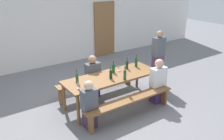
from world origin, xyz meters
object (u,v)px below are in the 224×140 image
Objects in this scene: bench_far at (97,80)px; wine_bottle_5 at (111,74)px; seated_guest_near_0 at (89,106)px; wine_bottle_3 at (77,78)px; tasting_table at (112,78)px; wine_bottle_1 at (125,75)px; wine_bottle_4 at (136,62)px; seated_guest_near_1 at (158,82)px; wine_bottle_0 at (127,65)px; wine_bottle_2 at (113,68)px; standing_host at (158,60)px; wine_glass_1 at (118,67)px; wooden_door at (105,29)px; seated_guest_far_0 at (93,78)px; bench_near at (130,102)px; wine_glass_0 at (78,83)px.

bench_far is 1.00m from wine_bottle_5.
wine_bottle_3 is at bearing -6.97° from seated_guest_near_0.
wine_bottle_1 is at bearing -72.51° from tasting_table.
seated_guest_near_1 reaches higher than wine_bottle_4.
wine_bottle_0 is 1.03× the size of wine_bottle_5.
standing_host reaches higher than wine_bottle_2.
seated_guest_near_0 reaches higher than wine_glass_1.
wine_glass_1 is at bearing 68.79° from wine_bottle_1.
wine_bottle_5 is (-2.15, -3.59, -0.19)m from wooden_door.
wine_bottle_2 is 0.63m from seated_guest_far_0.
seated_guest_near_0 is (-0.96, -0.57, -0.17)m from tasting_table.
seated_guest_far_0 is (-0.32, 0.93, -0.32)m from wine_bottle_1.
wine_glass_1 is 1.38m from standing_host.
wine_bottle_1 reaches higher than wine_bottle_4.
wine_glass_1 reaches higher than bench_near.
bench_near is 1.35m from wine_bottle_4.
tasting_table is 0.28m from wine_bottle_2.
bench_near is 8.00× the size of wine_bottle_5.
wine_bottle_0 reaches higher than wine_glass_1.
wooden_door is at bearing 63.38° from wine_bottle_1.
tasting_table is 0.42m from wine_bottle_1.
seated_guest_near_1 is at bearing -61.20° from wine_bottle_0.
standing_host is at bearing 1.37° from wine_bottle_3.
wooden_door is 0.91× the size of bench_near.
wine_bottle_5 is at bearing -157.17° from wine_bottle_0.
seated_guest_near_1 reaches higher than bench_near.
wine_bottle_3 is (-0.88, -0.62, 0.51)m from bench_far.
wooden_door is at bearing 50.15° from wine_glass_0.
standing_host is at bearing -18.18° from bench_far.
seated_guest_far_0 is at bearing 42.97° from wine_glass_0.
seated_guest_near_0 is at bearing -33.43° from seated_guest_far_0.
seated_guest_near_1 is (0.88, -0.21, -0.33)m from wine_bottle_1.
wine_bottle_0 reaches higher than wine_bottle_5.
tasting_table is at bearing -169.96° from wine_bottle_4.
wooden_door reaches higher than seated_guest_near_1.
seated_guest_far_0 is (-0.35, 0.42, -0.31)m from wine_bottle_2.
wine_bottle_3 is (-2.91, -3.36, -0.18)m from wooden_door.
wine_bottle_1 is 1.10m from wine_bottle_3.
wine_bottle_1 is 1.13m from wine_glass_0.
wooden_door reaches higher than wine_bottle_5.
tasting_table is 7.17× the size of wine_bottle_4.
wine_bottle_1 is 0.21× the size of standing_host.
seated_guest_near_0 is at bearing -84.91° from wine_glass_0.
bench_far is at bearing 147.41° from wine_bottle_4.
seated_guest_near_1 is at bearing -104.41° from wooden_door.
wooden_door is at bearing 70.92° from wine_bottle_4.
wine_bottle_5 is at bearing -164.01° from wine_bottle_4.
wine_bottle_3 is (-0.99, 0.46, -0.00)m from wine_bottle_1.
wine_bottle_2 is 1.19m from wine_glass_0.
wine_bottle_3 is 0.29× the size of seated_guest_near_1.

